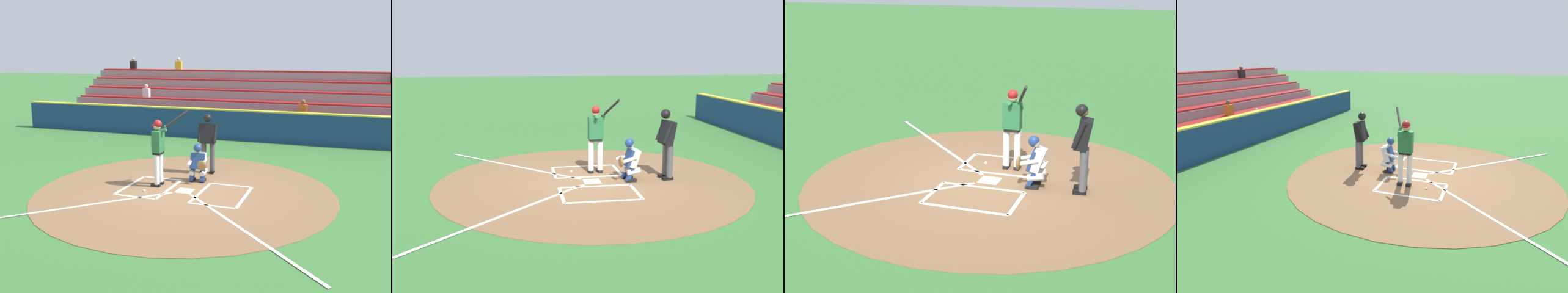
# 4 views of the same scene
# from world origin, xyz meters

# --- Properties ---
(ground_plane) EXTENTS (120.00, 120.00, 0.00)m
(ground_plane) POSITION_xyz_m (0.00, 0.00, 0.00)
(ground_plane) COLOR #387033
(dirt_circle) EXTENTS (8.00, 8.00, 0.01)m
(dirt_circle) POSITION_xyz_m (0.00, 0.00, 0.01)
(dirt_circle) COLOR brown
(dirt_circle) RESTS_ON ground
(home_plate_and_chalk) EXTENTS (7.93, 4.91, 0.01)m
(home_plate_and_chalk) POSITION_xyz_m (0.00, 0.88, 0.01)
(home_plate_and_chalk) COLOR white
(home_plate_and_chalk) RESTS_ON dirt_circle
(batter) EXTENTS (0.92, 0.72, 2.13)m
(batter) POSITION_xyz_m (0.86, -0.26, 1.10)
(batter) COLOR white
(batter) RESTS_ON ground
(catcher) EXTENTS (0.61, 0.61, 1.13)m
(catcher) POSITION_xyz_m (-0.05, -0.99, 0.59)
(catcher) COLOR black
(catcher) RESTS_ON ground
(plate_umpire) EXTENTS (0.60, 0.45, 1.86)m
(plate_umpire) POSITION_xyz_m (-0.02, -1.98, 1.08)
(plate_umpire) COLOR #4C4C51
(plate_umpire) RESTS_ON ground
(baseball) EXTENTS (0.07, 0.07, 0.07)m
(baseball) POSITION_xyz_m (1.01, 0.42, 0.04)
(baseball) COLOR white
(baseball) RESTS_ON ground
(backstop_wall) EXTENTS (22.00, 0.36, 1.31)m
(backstop_wall) POSITION_xyz_m (0.00, -7.50, 0.65)
(backstop_wall) COLOR navy
(backstop_wall) RESTS_ON ground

